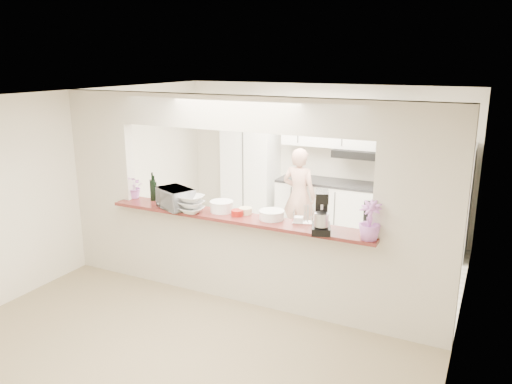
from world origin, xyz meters
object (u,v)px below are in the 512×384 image
Objects in this scene: toaster_oven at (175,198)px; person at (299,196)px; refrigerator at (444,200)px; stand_mixer at (321,213)px.

toaster_oven is 2.45m from person.
refrigerator is at bearing 67.61° from toaster_oven.
stand_mixer reaches higher than toaster_oven.
refrigerator is 3.66× the size of toaster_oven.
stand_mixer is (-0.97, -2.79, 0.45)m from refrigerator.
toaster_oven is at bearing -136.42° from refrigerator.
toaster_oven is (-2.89, -2.75, 0.37)m from refrigerator.
person is (-2.13, -0.47, -0.08)m from refrigerator.
refrigerator is 2.98m from stand_mixer.
stand_mixer is at bearing 22.98° from toaster_oven.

